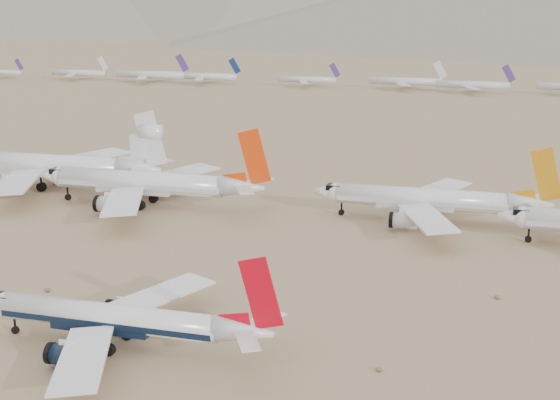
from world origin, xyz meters
name	(u,v)px	position (x,y,z in m)	size (l,w,h in m)	color
ground	(191,353)	(0.00, 0.00, 0.00)	(7000.00, 7000.00, 0.00)	#947456
main_airliner	(121,320)	(-9.33, -1.10, 4.00)	(41.25, 40.29, 14.56)	white
row2_gold_tail	(431,200)	(23.77, 72.19, 4.74)	(47.64, 46.59, 16.96)	white
row2_orange_tail	(149,183)	(-37.80, 67.61, 5.29)	(52.81, 51.66, 18.84)	white
row2_white_trijet	(54,165)	(-67.81, 77.07, 5.90)	(57.52, 56.21, 20.38)	white
distant_storage_row	(419,82)	(-6.16, 325.44, 4.31)	(505.49, 55.73, 14.49)	silver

